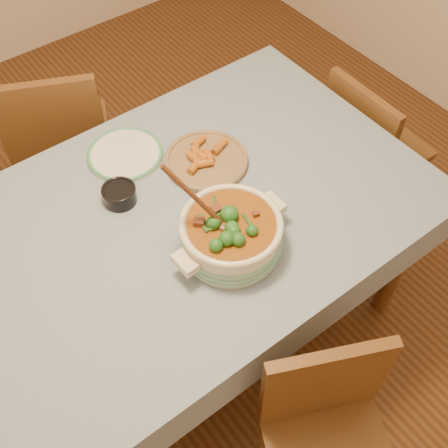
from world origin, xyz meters
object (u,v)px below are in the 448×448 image
Objects in this scene: chair_far at (61,139)px; chair_near at (327,433)px; white_plate at (125,154)px; fried_plate at (206,159)px; stew_casserole at (231,232)px; dining_table at (182,232)px; chair_right at (367,147)px; condiment_bowl at (119,194)px.

chair_far reaches higher than chair_near.
fried_plate reaches higher than white_plate.
stew_casserole is 1.11m from chair_far.
white_plate reaches higher than dining_table.
dining_table is 2.08× the size of chair_right.
fried_plate is (0.21, -0.20, 0.01)m from white_plate.
dining_table is 0.27m from fried_plate.
chair_near is at bearing -95.75° from stew_casserole.
dining_table is 4.95× the size of white_plate.
chair_far is at bearing 97.28° from white_plate.
condiment_bowl reaches higher than chair_near.
dining_table is 0.86m from chair_far.
chair_near reaches higher than chair_right.
condiment_bowl is 0.18× the size of chair_right.
chair_near is at bearing -103.20° from fried_plate.
white_plate is 0.94× the size of fried_plate.
dining_table is at bearing 92.76° from chair_right.
condiment_bowl reaches higher than chair_right.
condiment_bowl is 0.73m from chair_far.
white_plate is 1.09m from chair_right.
chair_far reaches higher than white_plate.
dining_table is 0.27m from stew_casserole.
chair_right is at bearing 167.44° from chair_far.
chair_right is (0.99, -0.31, -0.31)m from white_plate.
dining_table is at bearing 104.42° from stew_casserole.
white_plate is at bearing 90.71° from dining_table.
condiment_bowl is (-0.12, -0.17, 0.02)m from white_plate.
stew_casserole reaches higher than fried_plate.
fried_plate is at bearing -5.97° from condiment_bowl.
stew_casserole is 0.42m from condiment_bowl.
fried_plate is at bearing 33.27° from dining_table.
chair_near is at bearing 117.26° from chair_far.
dining_table is 0.24m from condiment_bowl.
stew_casserole is at bearing -75.58° from dining_table.
chair_right is (0.94, 0.23, -0.38)m from stew_casserole.
chair_near reaches higher than dining_table.
condiment_bowl is (-0.12, 0.17, 0.13)m from dining_table.
dining_table is at bearing 114.55° from chair_near.
white_plate is at bearing 114.86° from chair_near.
fried_plate is at bearing 65.55° from stew_casserole.
chair_right is at bearing -7.25° from condiment_bowl.
stew_casserole is 0.49× the size of chair_right.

